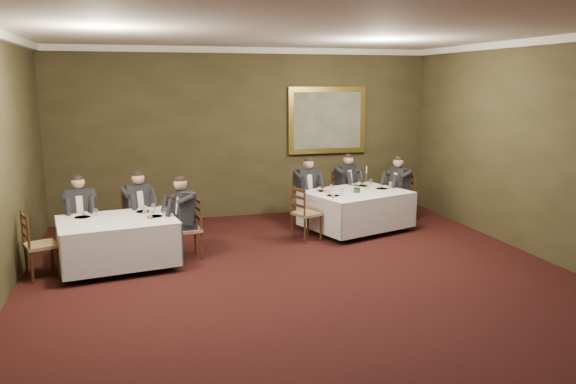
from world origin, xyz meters
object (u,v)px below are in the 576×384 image
chair_main_endleft (306,225)px  chair_main_endright (400,208)px  table_second (118,239)px  diner_sec_backright (138,220)px  chair_sec_endright (188,241)px  painting (327,120)px  diner_sec_endright (187,228)px  centerpiece (357,186)px  table_main (356,208)px  diner_main_endright (400,197)px  chair_sec_backleft (82,238)px  candlestick (366,181)px  diner_main_backleft (306,199)px  diner_main_backright (345,193)px  chair_main_backleft (306,210)px  chair_sec_backright (139,232)px  chair_sec_endleft (41,259)px  diner_sec_backleft (81,225)px  chair_main_backright (344,204)px

chair_main_endleft → chair_main_endright: (2.23, 0.74, 0.00)m
table_second → diner_sec_backright: (0.32, 0.94, 0.06)m
chair_sec_endright → painting: size_ratio=0.58×
diner_sec_backright → diner_sec_endright: size_ratio=1.00×
centerpiece → painting: (0.02, 1.84, 1.11)m
table_main → diner_sec_endright: 3.40m
diner_main_endright → chair_sec_backleft: diner_main_endright is taller
diner_main_endright → candlestick: diner_main_endright is taller
diner_main_backleft → diner_main_backright: 1.00m
diner_sec_backright → centerpiece: (4.01, 0.04, 0.37)m
chair_main_endleft → diner_sec_endright: (-2.17, -0.53, 0.23)m
table_second → chair_main_backleft: size_ratio=1.91×
chair_sec_backright → diner_main_backright: bearing=175.0°
table_main → chair_main_endright: size_ratio=2.20×
chair_sec_backleft → painting: (4.94, 2.02, 1.71)m
chair_main_backleft → chair_main_endleft: size_ratio=1.00×
chair_sec_backleft → painting: 5.61m
table_main → chair_main_backleft: size_ratio=2.20×
diner_main_endright → chair_sec_backleft: 6.08m
chair_main_endleft → diner_main_backleft: bearing=142.5°
chair_sec_backleft → chair_sec_endleft: size_ratio=1.00×
chair_main_endright → centerpiece: 1.36m
diner_sec_backleft → chair_sec_endright: bearing=152.4°
chair_sec_endright → diner_main_endright: bearing=-82.2°
diner_sec_backleft → chair_sec_endright: 1.80m
chair_sec_backright → chair_sec_endleft: bearing=18.3°
chair_main_backright → diner_sec_endright: 3.98m
table_main → diner_sec_backleft: bearing=-176.7°
chair_sec_backright → chair_sec_endleft: 1.79m
candlestick → diner_main_endright: bearing=13.6°
chair_main_backright → centerpiece: 1.31m
diner_sec_backright → chair_sec_endleft: (-1.39, -1.11, -0.23)m
chair_sec_backright → painting: (4.03, 1.88, 1.71)m
diner_main_backright → diner_main_backleft: bearing=-4.9°
painting → diner_main_endright: bearing=-51.4°
chair_sec_backleft → candlestick: size_ratio=2.15×
table_second → painting: painting is taller
chair_sec_backleft → diner_sec_backleft: 0.23m
diner_main_backright → chair_main_backright: bearing=-90.0°
chair_sec_endleft → table_main: bearing=82.5°
chair_main_backleft → chair_sec_backright: 3.37m
diner_sec_backleft → painting: bearing=-165.0°
diner_main_backleft → chair_sec_endright: bearing=21.4°
chair_main_endright → painting: bearing=25.6°
chair_sec_backleft → chair_sec_backright: size_ratio=1.00×
diner_main_endright → painting: 2.31m
diner_sec_backright → chair_sec_endleft: size_ratio=1.35×
chair_sec_backleft → diner_sec_endright: (1.66, -0.63, 0.23)m
chair_main_endright → diner_main_backright: bearing=40.7°
table_main → diner_sec_backright: diner_sec_backright is taller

